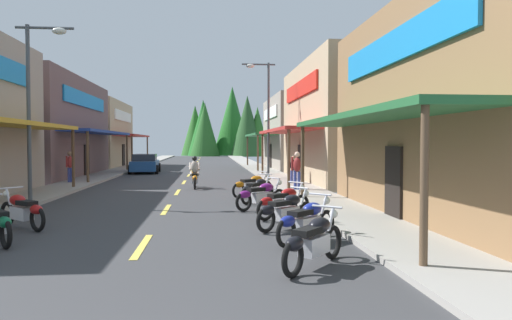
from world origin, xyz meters
TOP-DOWN VIEW (x-y plane):
  - ground at (0.00, 31.43)m, footprint 9.02×92.85m
  - sidewalk_left at (-5.56, 31.43)m, footprint 2.10×92.85m
  - sidewalk_right at (5.56, 31.43)m, footprint 2.10×92.85m
  - centerline_dashes at (0.00, 33.42)m, footprint 0.16×67.92m
  - storefront_left_middle at (-10.87, 28.92)m, footprint 10.37×13.63m
  - storefront_left_far at (-10.11, 42.02)m, footprint 8.87×11.23m
  - storefront_right_middle at (10.29, 23.77)m, footprint 9.22×12.27m
  - storefront_right_far at (10.87, 36.95)m, footprint 10.39×11.11m
  - streetlamp_left at (-4.63, 14.67)m, footprint 1.98×0.30m
  - streetlamp_right at (4.64, 25.05)m, footprint 1.98×0.30m
  - motorcycle_parked_right_0 at (3.23, 5.42)m, footprint 1.45×1.70m
  - motorcycle_parked_right_1 at (3.54, 7.52)m, footprint 1.64×1.53m
  - motorcycle_parked_right_2 at (3.35, 9.14)m, footprint 1.73×1.42m
  - motorcycle_parked_right_3 at (3.55, 10.84)m, footprint 1.78×1.35m
  - motorcycle_parked_right_4 at (3.11, 12.67)m, footprint 1.85×1.26m
  - motorcycle_parked_right_5 at (3.17, 14.51)m, footprint 1.41×1.73m
  - motorcycle_parked_right_6 at (3.14, 16.27)m, footprint 1.78×1.35m
  - motorcycle_parked_left_2 at (-3.33, 9.84)m, footprint 1.66×1.50m
  - rider_cruising_lead at (0.70, 20.28)m, footprint 0.60×2.14m
  - pedestrian_by_shop at (5.76, 21.48)m, footprint 0.55×0.36m
  - pedestrian_browsing at (-5.95, 23.07)m, footprint 0.39×0.53m
  - pedestrian_waiting at (5.31, 18.02)m, footprint 0.49×0.42m
  - parked_car_curbside at (-3.31, 32.44)m, footprint 2.23×4.38m
  - treeline_backdrop at (4.05, 79.86)m, footprint 15.54×12.69m

SIDE VIEW (x-z plane):
  - ground at x=0.00m, z-range -0.10..0.00m
  - centerline_dashes at x=0.00m, z-range 0.00..0.01m
  - sidewalk_left at x=-5.56m, z-range 0.00..0.12m
  - sidewalk_right at x=5.56m, z-range 0.00..0.12m
  - motorcycle_parked_right_0 at x=3.23m, z-range -0.03..1.01m
  - motorcycle_parked_right_1 at x=3.54m, z-range -0.03..1.01m
  - motorcycle_parked_right_2 at x=3.35m, z-range -0.03..1.01m
  - motorcycle_parked_right_3 at x=3.55m, z-range -0.03..1.01m
  - motorcycle_parked_right_4 at x=3.11m, z-range -0.03..1.01m
  - motorcycle_parked_right_5 at x=3.17m, z-range -0.03..1.01m
  - motorcycle_parked_right_6 at x=3.14m, z-range -0.03..1.01m
  - motorcycle_parked_left_2 at x=-3.33m, z-range -0.03..1.01m
  - rider_cruising_lead at x=0.70m, z-range -0.13..1.44m
  - parked_car_curbside at x=-3.31m, z-range -0.01..1.39m
  - pedestrian_by_shop at x=5.76m, z-range 0.11..1.65m
  - pedestrian_browsing at x=-5.95m, z-range 0.15..1.90m
  - pedestrian_waiting at x=5.31m, z-range 0.15..1.96m
  - storefront_left_far at x=-10.11m, z-range 0.00..6.02m
  - storefront_right_far at x=10.87m, z-range 0.00..6.07m
  - storefront_left_middle at x=-10.87m, z-range 0.00..6.37m
  - storefront_right_middle at x=10.29m, z-range 0.00..6.75m
  - streetlamp_left at x=-4.63m, z-range 0.93..7.27m
  - streetlamp_right at x=4.64m, z-range 0.96..7.90m
  - treeline_backdrop at x=4.05m, z-range -1.03..11.46m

